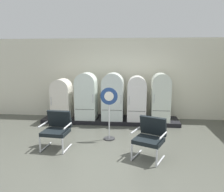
# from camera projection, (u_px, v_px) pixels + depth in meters

# --- Properties ---
(ground) EXTENTS (12.00, 10.00, 0.05)m
(ground) POSITION_uv_depth(u_px,v_px,m) (96.00, 164.00, 4.76)
(ground) COLOR #4A4B43
(back_wall) EXTENTS (11.76, 0.12, 2.91)m
(back_wall) POSITION_uv_depth(u_px,v_px,m) (112.00, 78.00, 8.07)
(back_wall) COLOR silver
(back_wall) RESTS_ON ground
(display_plinth) EXTENTS (4.71, 0.95, 0.13)m
(display_plinth) POSITION_uv_depth(u_px,v_px,m) (110.00, 120.00, 7.70)
(display_plinth) COLOR black
(display_plinth) RESTS_ON ground
(refrigerator_0) EXTENTS (0.65, 0.61, 1.38)m
(refrigerator_0) POSITION_uv_depth(u_px,v_px,m) (62.00, 98.00, 7.58)
(refrigerator_0) COLOR silver
(refrigerator_0) RESTS_ON display_plinth
(refrigerator_1) EXTENTS (0.70, 0.64, 1.60)m
(refrigerator_1) POSITION_uv_depth(u_px,v_px,m) (86.00, 95.00, 7.49)
(refrigerator_1) COLOR silver
(refrigerator_1) RESTS_ON display_plinth
(refrigerator_2) EXTENTS (0.72, 0.70, 1.60)m
(refrigerator_2) POSITION_uv_depth(u_px,v_px,m) (113.00, 95.00, 7.43)
(refrigerator_2) COLOR silver
(refrigerator_2) RESTS_ON display_plinth
(refrigerator_3) EXTENTS (0.62, 0.68, 1.50)m
(refrigerator_3) POSITION_uv_depth(u_px,v_px,m) (137.00, 97.00, 7.35)
(refrigerator_3) COLOR white
(refrigerator_3) RESTS_ON display_plinth
(refrigerator_4) EXTENTS (0.61, 0.70, 1.60)m
(refrigerator_4) POSITION_uv_depth(u_px,v_px,m) (161.00, 96.00, 7.28)
(refrigerator_4) COLOR silver
(refrigerator_4) RESTS_ON display_plinth
(armchair_left) EXTENTS (0.72, 0.68, 0.93)m
(armchair_left) POSITION_uv_depth(u_px,v_px,m) (57.00, 128.00, 5.46)
(armchair_left) COLOR silver
(armchair_left) RESTS_ON ground
(armchair_right) EXTENTS (0.83, 0.83, 0.93)m
(armchair_right) POSITION_uv_depth(u_px,v_px,m) (150.00, 136.00, 4.92)
(armchair_right) COLOR silver
(armchair_right) RESTS_ON ground
(sign_stand) EXTENTS (0.47, 0.32, 1.46)m
(sign_stand) POSITION_uv_depth(u_px,v_px,m) (109.00, 114.00, 5.96)
(sign_stand) COLOR #2D2D30
(sign_stand) RESTS_ON ground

